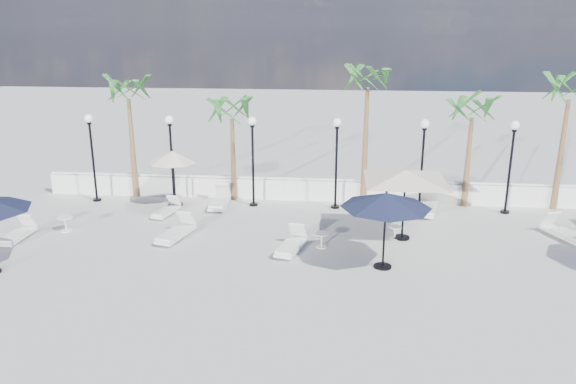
# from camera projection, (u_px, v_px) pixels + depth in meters

# --- Properties ---
(ground) EXTENTS (100.00, 100.00, 0.00)m
(ground) POSITION_uv_depth(u_px,v_px,m) (332.00, 273.00, 17.65)
(ground) COLOR #A5A49F
(ground) RESTS_ON ground
(balustrade) EXTENTS (26.00, 0.30, 1.01)m
(balustrade) POSITION_uv_depth(u_px,v_px,m) (336.00, 191.00, 24.66)
(balustrade) COLOR silver
(balustrade) RESTS_ON ground
(lamppost_0) EXTENTS (0.36, 0.36, 3.84)m
(lamppost_0) POSITION_uv_depth(u_px,v_px,m) (92.00, 145.00, 24.08)
(lamppost_0) COLOR black
(lamppost_0) RESTS_ON ground
(lamppost_1) EXTENTS (0.36, 0.36, 3.84)m
(lamppost_1) POSITION_uv_depth(u_px,v_px,m) (171.00, 147.00, 23.76)
(lamppost_1) COLOR black
(lamppost_1) RESTS_ON ground
(lamppost_2) EXTENTS (0.36, 0.36, 3.84)m
(lamppost_2) POSITION_uv_depth(u_px,v_px,m) (253.00, 149.00, 23.44)
(lamppost_2) COLOR black
(lamppost_2) RESTS_ON ground
(lamppost_3) EXTENTS (0.36, 0.36, 3.84)m
(lamppost_3) POSITION_uv_depth(u_px,v_px,m) (337.00, 151.00, 23.12)
(lamppost_3) COLOR black
(lamppost_3) RESTS_ON ground
(lamppost_4) EXTENTS (0.36, 0.36, 3.84)m
(lamppost_4) POSITION_uv_depth(u_px,v_px,m) (423.00, 152.00, 22.80)
(lamppost_4) COLOR black
(lamppost_4) RESTS_ON ground
(lamppost_5) EXTENTS (0.36, 0.36, 3.84)m
(lamppost_5) POSITION_uv_depth(u_px,v_px,m) (512.00, 154.00, 22.48)
(lamppost_5) COLOR black
(lamppost_5) RESTS_ON ground
(palm_0) EXTENTS (2.60, 2.60, 5.50)m
(palm_0) POSITION_uv_depth(u_px,v_px,m) (128.00, 96.00, 24.11)
(palm_0) COLOR brown
(palm_0) RESTS_ON ground
(palm_1) EXTENTS (2.60, 2.60, 4.70)m
(palm_1) POSITION_uv_depth(u_px,v_px,m) (232.00, 115.00, 23.92)
(palm_1) COLOR brown
(palm_1) RESTS_ON ground
(palm_2) EXTENTS (2.60, 2.60, 6.10)m
(palm_2) POSITION_uv_depth(u_px,v_px,m) (368.00, 84.00, 23.01)
(palm_2) COLOR brown
(palm_2) RESTS_ON ground
(palm_3) EXTENTS (2.60, 2.60, 4.90)m
(palm_3) POSITION_uv_depth(u_px,v_px,m) (472.00, 114.00, 22.95)
(palm_3) COLOR brown
(palm_3) RESTS_ON ground
(palm_4) EXTENTS (2.60, 2.60, 5.70)m
(palm_4) POSITION_uv_depth(u_px,v_px,m) (569.00, 96.00, 22.39)
(palm_4) COLOR brown
(palm_4) RESTS_ON ground
(lounger_0) EXTENTS (0.73, 2.06, 0.76)m
(lounger_0) POSITION_uv_depth(u_px,v_px,m) (220.00, 201.00, 23.95)
(lounger_0) COLOR silver
(lounger_0) RESTS_ON ground
(lounger_1) EXTENTS (0.59, 1.81, 0.68)m
(lounger_1) POSITION_uv_depth(u_px,v_px,m) (18.00, 234.00, 20.28)
(lounger_1) COLOR silver
(lounger_1) RESTS_ON ground
(lounger_2) EXTENTS (1.10, 2.08, 0.74)m
(lounger_2) POSITION_uv_depth(u_px,v_px,m) (176.00, 232.00, 20.38)
(lounger_2) COLOR silver
(lounger_2) RESTS_ON ground
(lounger_3) EXTENTS (0.85, 1.70, 0.61)m
(lounger_3) POSITION_uv_depth(u_px,v_px,m) (167.00, 210.00, 22.90)
(lounger_3) COLOR silver
(lounger_3) RESTS_ON ground
(lounger_4) EXTENTS (1.04, 1.99, 0.71)m
(lounger_4) POSITION_uv_depth(u_px,v_px,m) (291.00, 245.00, 19.27)
(lounger_4) COLOR silver
(lounger_4) RESTS_ON ground
(lounger_5) EXTENTS (1.12, 2.19, 0.78)m
(lounger_5) POSITION_uv_depth(u_px,v_px,m) (427.00, 207.00, 23.15)
(lounger_5) COLOR silver
(lounger_5) RESTS_ON ground
(lounger_6) EXTENTS (1.33, 2.03, 0.73)m
(lounger_6) POSITION_uv_depth(u_px,v_px,m) (564.00, 232.00, 20.39)
(lounger_6) COLOR silver
(lounger_6) RESTS_ON ground
(side_table_0) EXTENTS (0.56, 0.56, 0.54)m
(side_table_0) POSITION_uv_depth(u_px,v_px,m) (66.00, 223.00, 21.11)
(side_table_0) COLOR silver
(side_table_0) RESTS_ON ground
(side_table_1) EXTENTS (0.53, 0.53, 0.52)m
(side_table_1) POSITION_uv_depth(u_px,v_px,m) (322.00, 239.00, 19.59)
(side_table_1) COLOR silver
(side_table_1) RESTS_ON ground
(side_table_2) EXTENTS (0.48, 0.48, 0.47)m
(side_table_2) POSITION_uv_depth(u_px,v_px,m) (395.00, 231.00, 20.37)
(side_table_2) COLOR silver
(side_table_2) RESTS_ON ground
(parasol_navy_mid) EXTENTS (2.86, 2.86, 2.57)m
(parasol_navy_mid) POSITION_uv_depth(u_px,v_px,m) (386.00, 201.00, 17.40)
(parasol_navy_mid) COLOR black
(parasol_navy_mid) RESTS_ON ground
(parasol_cream_sq_a) EXTENTS (5.64, 5.64, 2.77)m
(parasol_cream_sq_a) POSITION_uv_depth(u_px,v_px,m) (406.00, 170.00, 19.73)
(parasol_cream_sq_a) COLOR black
(parasol_cream_sq_a) RESTS_ON ground
(parasol_cream_small) EXTENTS (2.01, 2.01, 2.47)m
(parasol_cream_small) POSITION_uv_depth(u_px,v_px,m) (173.00, 157.00, 23.57)
(parasol_cream_small) COLOR black
(parasol_cream_small) RESTS_ON ground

